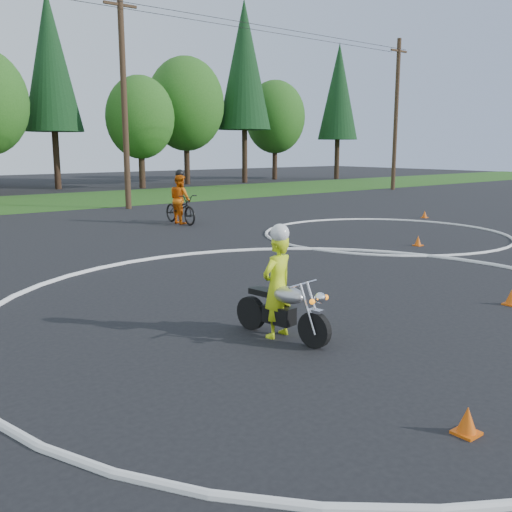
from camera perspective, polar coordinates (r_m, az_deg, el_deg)
ground at (r=8.83m, az=20.67°, el=-8.99°), size 120.00×120.00×0.00m
course_markings at (r=13.00m, az=9.11°, el=-2.12°), size 19.05×19.05×0.12m
primary_motorcycle at (r=8.71m, az=2.75°, el=-5.35°), size 0.63×1.80×0.95m
rider_primary_grp at (r=8.70m, az=2.16°, el=-2.71°), size 0.63×0.47×1.77m
rider_second_grp at (r=22.07m, az=-7.57°, el=5.11°), size 0.80×2.17×2.07m
traffic_cones at (r=16.74m, az=21.28°, el=0.61°), size 17.27×11.44×0.30m
treeline at (r=44.73m, az=-9.29°, el=15.46°), size 38.20×8.10×14.52m
utility_poles at (r=28.06m, az=-13.06°, el=15.26°), size 41.60×1.12×10.00m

